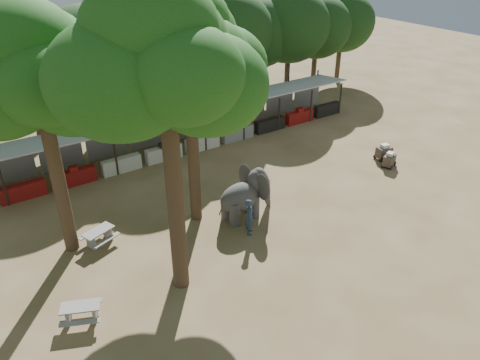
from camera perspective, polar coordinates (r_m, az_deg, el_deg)
ground at (r=21.56m, az=9.87°, el=-9.25°), size 100.00×100.00×0.00m
vendor_stalls at (r=30.84m, az=-7.81°, el=5.71°), size 28.00×2.99×2.80m
yard_tree_left at (r=19.82m, az=-24.19°, el=11.90°), size 7.10×6.90×11.02m
yard_tree_center at (r=15.77m, az=-9.96°, el=13.94°), size 7.10×6.90×12.04m
yard_tree_back at (r=20.70m, az=-7.02°, el=15.76°), size 7.10×6.90×11.36m
backdrop_trees at (r=34.01m, az=-12.47°, el=15.20°), size 46.46×5.95×8.33m
elephant at (r=23.44m, az=0.77°, el=-1.75°), size 3.22×2.46×2.45m
handler at (r=22.25m, az=1.19°, el=-4.49°), size 0.76×0.80×1.86m
picnic_table_near at (r=19.04m, az=-18.81°, el=-14.87°), size 1.84×1.76×0.72m
picnic_table_far at (r=22.77m, az=-16.82°, el=-6.43°), size 1.80×1.71×0.72m
cart_front at (r=30.03m, az=17.75°, el=2.38°), size 1.13×0.93×0.95m
cart_back at (r=30.90m, az=17.14°, el=3.31°), size 1.13×0.83×1.02m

